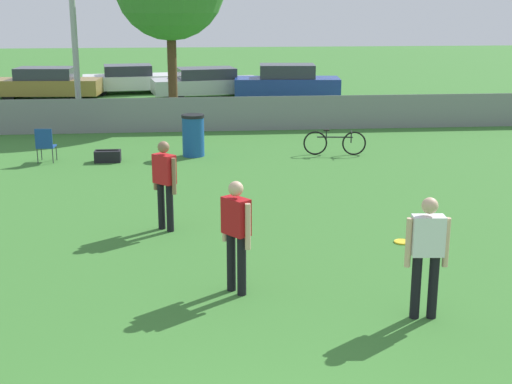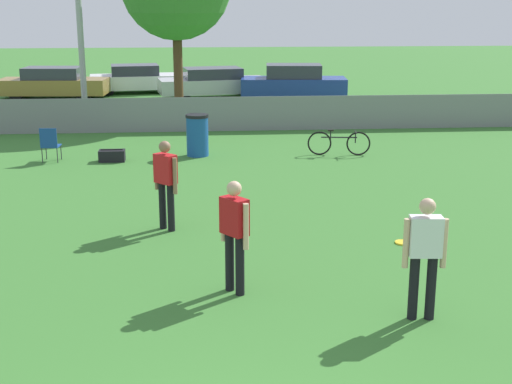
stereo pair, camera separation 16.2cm
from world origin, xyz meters
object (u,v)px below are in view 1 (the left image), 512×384
Objects in this scene: parked_car_silver at (206,83)px; gear_bag_sideline at (108,156)px; parked_car_tan at (46,84)px; player_defender_red at (236,229)px; trash_bin at (193,135)px; bicycle_sideline at (335,143)px; frisbee_disc at (402,242)px; player_thrower_red at (165,179)px; player_receiver_white at (427,249)px; folding_chair_sideline at (45,144)px; parked_car_blue at (287,83)px; parked_car_white at (128,79)px.

gear_bag_sideline is at bearing -112.67° from parked_car_silver.
parked_car_silver is at bearing 0.93° from parked_car_tan.
player_defender_red is 9.44m from trash_bin.
bicycle_sideline is at bearing 2.55° from gear_bag_sideline.
gear_bag_sideline is at bearing -68.82° from parked_car_tan.
frisbee_disc is 0.42× the size of gear_bag_sideline.
player_defender_red is at bearing -99.79° from parked_car_silver.
player_thrower_red is at bearing -74.25° from gear_bag_sideline.
player_receiver_white reaches higher than frisbee_disc.
folding_chair_sideline is 3.85m from trash_bin.
trash_bin is 0.25× the size of parked_car_blue.
player_receiver_white is 10.30m from bicycle_sideline.
trash_bin is (-3.53, 7.51, 0.55)m from frisbee_disc.
frisbee_disc is 19.52m from parked_car_silver.
player_thrower_red is 4.36m from frisbee_disc.
player_receiver_white is 10.90m from trash_bin.
folding_chair_sideline reaches higher than bicycle_sideline.
frisbee_disc is 8.32m from trash_bin.
player_defender_red reaches higher than bicycle_sideline.
player_defender_red is 9.76m from bicycle_sideline.
player_thrower_red reaches higher than parked_car_tan.
player_defender_red reaches higher than parked_car_white.
bicycle_sideline is (4.40, 6.15, -0.62)m from player_thrower_red.
player_defender_red is 0.40× the size of parked_car_white.
parked_car_tan is at bearing 116.05° from frisbee_disc.
player_receiver_white is 0.40× the size of parked_car_white.
player_receiver_white is 1.47× the size of trash_bin.
parked_car_blue is (4.64, 17.27, -0.26)m from player_thrower_red.
gear_bag_sideline is (-2.74, 8.89, -0.81)m from player_defender_red.
trash_bin is at bearing 110.11° from player_receiver_white.
parked_car_blue reaches higher than parked_car_tan.
parked_car_white is (-0.54, 14.36, 0.47)m from gear_bag_sideline.
player_thrower_red is 19.40m from parked_car_tan.
folding_chair_sideline is at bearing -119.53° from parked_car_silver.
parked_car_tan is 6.80m from parked_car_silver.
player_defender_red is 23.48m from parked_car_white.
player_receiver_white is (3.49, -4.09, 0.00)m from player_thrower_red.
gear_bag_sideline is at bearing 159.99° from player_defender_red.
frisbee_disc is at bearing 139.94° from folding_chair_sideline.
parked_car_blue reaches higher than bicycle_sideline.
trash_bin reaches higher than bicycle_sideline.
parked_car_tan reaches higher than bicycle_sideline.
trash_bin is (3.82, 0.44, 0.07)m from folding_chair_sideline.
folding_chair_sideline is 0.80× the size of trash_bin.
bicycle_sideline is at bearing 89.52° from player_receiver_white.
parked_car_silver reaches higher than gear_bag_sideline.
frisbee_disc is 22.26m from parked_car_white.
gear_bag_sideline is 12.67m from parked_car_silver.
parked_car_tan is (-5.52, 18.59, -0.32)m from player_thrower_red.
player_receiver_white reaches higher than bicycle_sideline.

